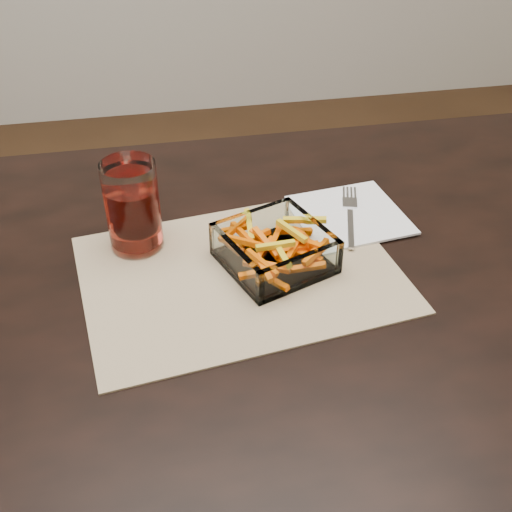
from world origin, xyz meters
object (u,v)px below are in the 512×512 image
(glass_bowl, at_px, (275,251))
(dining_table, at_px, (317,316))
(fork, at_px, (350,214))
(tumbler, at_px, (133,209))

(glass_bowl, bearing_deg, dining_table, -23.99)
(glass_bowl, distance_m, fork, 0.18)
(tumbler, xyz_separation_m, fork, (0.34, 0.01, -0.06))
(dining_table, bearing_deg, glass_bowl, 156.01)
(glass_bowl, height_order, tumbler, tumbler)
(dining_table, distance_m, fork, 0.18)
(dining_table, xyz_separation_m, fork, (0.08, 0.13, 0.10))
(glass_bowl, height_order, fork, glass_bowl)
(dining_table, bearing_deg, tumbler, 156.60)
(glass_bowl, bearing_deg, tumbler, 156.79)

